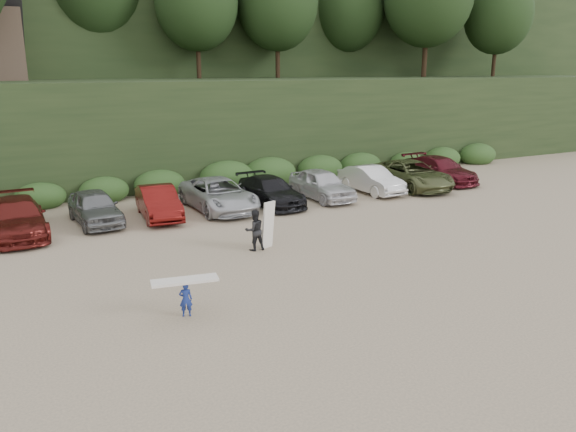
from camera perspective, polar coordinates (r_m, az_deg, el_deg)
ground at (r=19.35m, az=5.40°, el=-5.58°), size 120.00×120.00×0.00m
hillside_backdrop at (r=52.24m, az=-17.49°, el=19.14°), size 90.00×41.50×28.00m
parked_cars at (r=27.27m, az=-7.90°, el=2.03°), size 33.89×6.13×1.57m
child_surfer at (r=15.91m, az=-10.39°, el=-7.51°), size 1.89×0.80×1.10m
adult_surfer at (r=21.23m, az=-3.29°, el=-1.41°), size 1.24×0.62×1.85m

